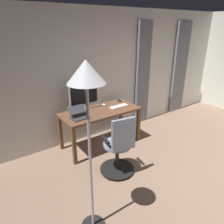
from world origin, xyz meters
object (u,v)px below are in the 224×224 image
at_px(laptop, 79,115).
at_px(cell_phone_by_monitor, 119,101).
at_px(computer_keyboard, 119,106).
at_px(computer_mouse, 104,105).
at_px(office_chair, 119,148).
at_px(computer_monitor, 84,95).
at_px(desk, 101,115).
at_px(floor_lamp, 87,90).

relative_size(laptop, cell_phone_by_monitor, 2.37).
bearing_deg(computer_keyboard, computer_mouse, -50.06).
bearing_deg(office_chair, computer_mouse, 77.92).
distance_m(laptop, cell_phone_by_monitor, 1.15).
bearing_deg(computer_monitor, computer_keyboard, 156.44).
height_order(desk, cell_phone_by_monitor, cell_phone_by_monitor).
distance_m(office_chair, cell_phone_by_monitor, 1.48).
distance_m(computer_monitor, computer_mouse, 0.50).
relative_size(office_chair, computer_mouse, 10.25).
bearing_deg(desk, computer_monitor, -45.10).
xyz_separation_m(computer_keyboard, cell_phone_by_monitor, (-0.23, -0.29, -0.01)).
height_order(office_chair, laptop, office_chair).
distance_m(laptop, computer_mouse, 0.72).
xyz_separation_m(desk, cell_phone_by_monitor, (-0.63, -0.24, 0.10)).
distance_m(desk, computer_mouse, 0.30).
bearing_deg(laptop, computer_mouse, -161.93).
height_order(computer_monitor, computer_mouse, computer_monitor).
bearing_deg(computer_mouse, computer_monitor, -3.78).
xyz_separation_m(computer_monitor, floor_lamp, (0.87, 1.76, 0.67)).
bearing_deg(computer_mouse, computer_keyboard, 129.94).
relative_size(desk, computer_keyboard, 3.92).
distance_m(desk, office_chair, 0.98).
height_order(laptop, floor_lamp, floor_lamp).
bearing_deg(desk, cell_phone_by_monitor, -159.37).
distance_m(office_chair, computer_keyboard, 1.12).
bearing_deg(floor_lamp, desk, -125.08).
distance_m(desk, computer_keyboard, 0.42).
bearing_deg(cell_phone_by_monitor, computer_mouse, 33.39).
distance_m(desk, computer_monitor, 0.49).
height_order(computer_keyboard, floor_lamp, floor_lamp).
bearing_deg(office_chair, computer_keyboard, 63.20).
xyz_separation_m(office_chair, laptop, (0.24, -0.87, 0.32)).
bearing_deg(computer_keyboard, cell_phone_by_monitor, -128.52).
xyz_separation_m(computer_mouse, floor_lamp, (1.28, 1.73, 0.94)).
distance_m(computer_mouse, cell_phone_by_monitor, 0.43).
xyz_separation_m(office_chair, floor_lamp, (0.84, 0.61, 1.23)).
xyz_separation_m(computer_monitor, computer_keyboard, (-0.62, 0.27, -0.28)).
bearing_deg(floor_lamp, computer_keyboard, -134.83).
bearing_deg(desk, floor_lamp, 54.92).
bearing_deg(computer_keyboard, laptop, 0.33).
xyz_separation_m(desk, laptop, (0.48, 0.06, 0.15)).
height_order(office_chair, cell_phone_by_monitor, office_chair).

